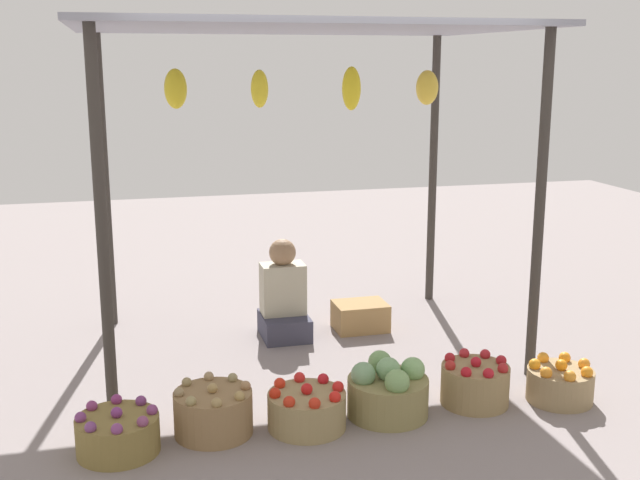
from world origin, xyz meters
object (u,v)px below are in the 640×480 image
basket_red_tomatoes (307,409)px  basket_oranges (560,383)px  basket_purple_onions (118,433)px  basket_potatoes (213,412)px  basket_red_apples (475,383)px  basket_cabbages (388,391)px  vendor_person (284,299)px  wooden_crate_near_vendor (360,316)px

basket_red_tomatoes → basket_oranges: basket_red_tomatoes is taller
basket_purple_onions → basket_red_tomatoes: basket_red_tomatoes is taller
basket_potatoes → basket_red_apples: 1.66m
basket_red_apples → basket_oranges: 0.56m
basket_red_tomatoes → basket_cabbages: basket_cabbages is taller
basket_purple_onions → basket_potatoes: (0.54, 0.09, 0.02)m
basket_cabbages → basket_oranges: bearing=-3.7°
vendor_person → basket_potatoes: 1.72m
basket_red_tomatoes → basket_cabbages: 0.52m
vendor_person → basket_red_tomatoes: size_ratio=1.67×
basket_cabbages → basket_potatoes: bearing=178.9°
basket_purple_onions → basket_red_apples: bearing=2.5°
basket_potatoes → basket_red_apples: (1.66, -0.00, 0.00)m
basket_purple_onions → basket_cabbages: basket_cabbages is taller
basket_potatoes → basket_oranges: basket_potatoes is taller
vendor_person → basket_red_tomatoes: (-0.20, -1.60, -0.18)m
basket_red_tomatoes → basket_red_apples: basket_red_apples is taller
basket_potatoes → basket_red_apples: same height
basket_potatoes → basket_purple_onions: bearing=-170.1°
vendor_person → basket_purple_onions: (-1.28, -1.63, -0.19)m
basket_red_apples → vendor_person: bearing=120.8°
basket_cabbages → basket_oranges: 1.14m
basket_red_tomatoes → wooden_crate_near_vendor: (0.83, 1.60, -0.00)m
basket_purple_onions → wooden_crate_near_vendor: bearing=40.4°
basket_oranges → basket_red_tomatoes: bearing=179.0°
basket_red_apples → basket_red_tomatoes: bearing=-176.7°
wooden_crate_near_vendor → basket_red_tomatoes: bearing=-117.4°
basket_cabbages → basket_oranges: (1.14, -0.07, -0.04)m
basket_red_apples → basket_oranges: bearing=-9.7°
vendor_person → basket_potatoes: bearing=-115.7°
wooden_crate_near_vendor → vendor_person: bearing=179.4°
basket_red_apples → basket_oranges: size_ratio=1.03×
vendor_person → basket_purple_onions: bearing=-128.1°
basket_red_tomatoes → basket_red_apples: size_ratio=1.08×
vendor_person → basket_red_apples: (0.92, -1.54, -0.16)m
basket_purple_onions → basket_red_apples: basket_red_apples is taller
basket_purple_onions → basket_potatoes: bearing=9.9°
basket_cabbages → wooden_crate_near_vendor: basket_cabbages is taller
basket_oranges → basket_red_apples: bearing=170.3°
basket_red_tomatoes → basket_cabbages: size_ratio=0.94×
basket_potatoes → wooden_crate_near_vendor: size_ratio=1.10×
basket_oranges → basket_purple_onions: bearing=-180.0°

